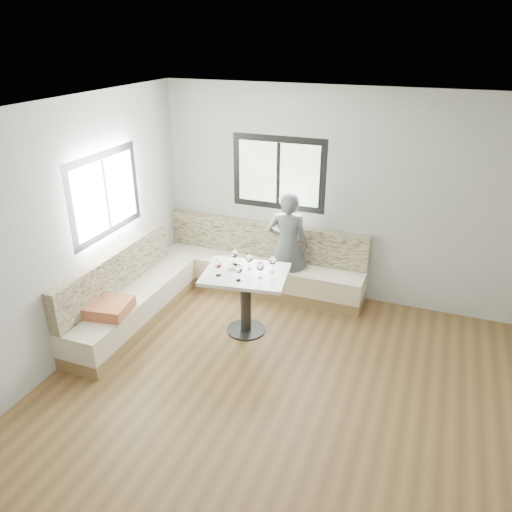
# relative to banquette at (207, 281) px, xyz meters

# --- Properties ---
(room) EXTENTS (5.01, 5.01, 2.81)m
(room) POSITION_rel_banquette_xyz_m (1.51, -1.54, 1.08)
(room) COLOR brown
(room) RESTS_ON ground
(banquette) EXTENTS (2.90, 2.80, 0.95)m
(banquette) POSITION_rel_banquette_xyz_m (0.00, 0.00, 0.00)
(banquette) COLOR olive
(banquette) RESTS_ON ground
(table) EXTENTS (1.07, 0.89, 0.80)m
(table) POSITION_rel_banquette_xyz_m (0.74, -0.45, 0.27)
(table) COLOR black
(table) RESTS_ON ground
(person) EXTENTS (0.60, 0.43, 1.52)m
(person) POSITION_rel_banquette_xyz_m (0.95, 0.56, 0.43)
(person) COLOR #555B5D
(person) RESTS_ON ground
(olive_ramekin) EXTENTS (0.09, 0.09, 0.04)m
(olive_ramekin) POSITION_rel_banquette_xyz_m (0.55, -0.42, 0.49)
(olive_ramekin) COLOR white
(olive_ramekin) RESTS_ON table
(wine_glass_a) EXTENTS (0.09, 0.09, 0.20)m
(wine_glass_a) POSITION_rel_banquette_xyz_m (0.48, -0.63, 0.61)
(wine_glass_a) COLOR white
(wine_glass_a) RESTS_ON table
(wine_glass_b) EXTENTS (0.09, 0.09, 0.20)m
(wine_glass_b) POSITION_rel_banquette_xyz_m (0.75, -0.66, 0.61)
(wine_glass_b) COLOR white
(wine_glass_b) RESTS_ON table
(wine_glass_c) EXTENTS (0.09, 0.09, 0.20)m
(wine_glass_c) POSITION_rel_banquette_xyz_m (0.95, -0.51, 0.61)
(wine_glass_c) COLOR white
(wine_glass_c) RESTS_ON table
(wine_glass_d) EXTENTS (0.09, 0.09, 0.20)m
(wine_glass_d) POSITION_rel_banquette_xyz_m (0.75, -0.34, 0.61)
(wine_glass_d) COLOR white
(wine_glass_d) RESTS_ON table
(wine_glass_e) EXTENTS (0.09, 0.09, 0.20)m
(wine_glass_e) POSITION_rel_banquette_xyz_m (1.03, -0.31, 0.61)
(wine_glass_e) COLOR white
(wine_glass_e) RESTS_ON table
(wine_glass_f) EXTENTS (0.09, 0.09, 0.20)m
(wine_glass_f) POSITION_rel_banquette_xyz_m (0.54, -0.30, 0.61)
(wine_glass_f) COLOR white
(wine_glass_f) RESTS_ON table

